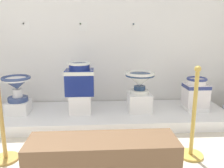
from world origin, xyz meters
The scene contains 16 objects.
wall_back centered at (2.06, 2.45, 1.40)m, with size 4.33×0.06×2.80m, color white.
display_platform centered at (2.06, 1.91, 0.07)m, with size 3.37×0.98×0.14m, color white.
plinth_block_leftmost centered at (0.79, 1.90, 0.23)m, with size 0.29×0.29×0.18m, color white.
antique_toilet_leftmost centered at (0.79, 1.90, 0.55)m, with size 0.39×0.39×0.35m.
plinth_block_broad_patterned centered at (1.65, 1.90, 0.27)m, with size 0.29×0.33×0.26m, color white.
antique_toilet_broad_patterned centered at (1.65, 1.90, 0.63)m, with size 0.40×0.32×0.45m.
plinth_block_slender_white centered at (2.48, 1.90, 0.27)m, with size 0.32×0.34×0.26m, color white.
antique_toilet_slender_white centered at (2.48, 1.90, 0.60)m, with size 0.42×0.42×0.31m.
plinth_block_tall_cobalt centered at (3.32, 1.92, 0.16)m, with size 0.30×0.34×0.05m, color white.
antique_toilet_tall_cobalt centered at (3.32, 1.92, 0.41)m, with size 0.33×0.29×0.42m.
info_placard_first centered at (0.82, 2.41, 1.34)m, with size 0.10×0.01×0.12m.
info_placard_second centered at (1.68, 2.41, 1.33)m, with size 0.12×0.01×0.13m.
info_placard_third centered at (2.49, 2.41, 1.33)m, with size 0.11×0.01×0.11m.
stanchion_post_near_left centered at (0.96, 0.92, 0.30)m, with size 0.26×0.26×1.01m.
stanchion_post_near_right centered at (2.84, 0.88, 0.28)m, with size 0.25×0.25×0.94m.
museum_bench centered at (1.93, 0.52, 0.20)m, with size 1.23×0.36×0.40m, color brown.
Camera 1 is at (1.90, -1.20, 1.26)m, focal length 36.62 mm.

